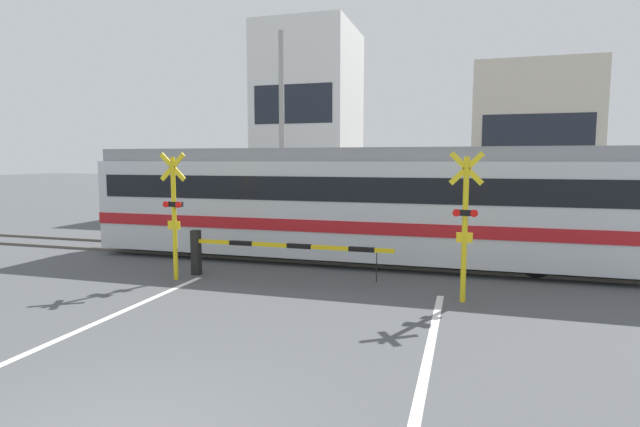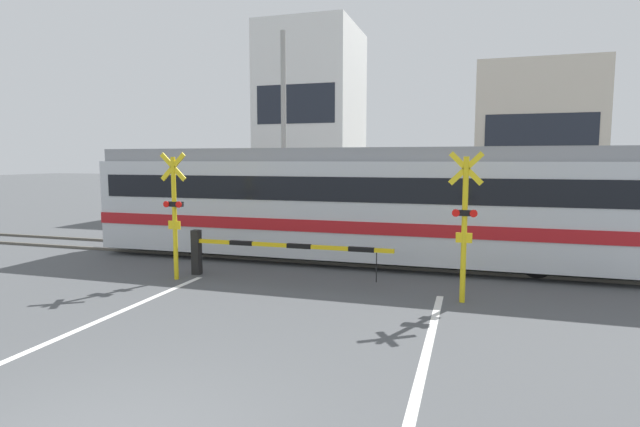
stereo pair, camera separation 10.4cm
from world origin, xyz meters
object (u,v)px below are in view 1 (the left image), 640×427
(crossing_barrier_far, at_px, (414,223))
(crossing_signal_left, at_px, (174,210))
(crossing_barrier_near, at_px, (250,249))
(commuter_train, at_px, (355,201))
(crossing_signal_right, at_px, (465,220))
(pedestrian, at_px, (371,206))

(crossing_barrier_far, height_order, crossing_signal_left, crossing_signal_left)
(crossing_barrier_near, bearing_deg, commuter_train, 54.65)
(commuter_train, bearing_deg, crossing_barrier_far, 68.05)
(crossing_barrier_near, distance_m, crossing_signal_left, 2.02)
(crossing_barrier_far, relative_size, crossing_signal_left, 1.67)
(crossing_barrier_near, bearing_deg, crossing_barrier_far, 61.48)
(crossing_signal_right, bearing_deg, commuter_train, 131.39)
(pedestrian, bearing_deg, crossing_barrier_far, -57.77)
(commuter_train, xyz_separation_m, crossing_barrier_near, (-1.98, -2.79, -0.98))
(crossing_barrier_near, xyz_separation_m, crossing_signal_left, (-1.67, -0.61, 0.95))
(commuter_train, distance_m, crossing_barrier_far, 3.68)
(crossing_barrier_far, height_order, crossing_signal_right, crossing_signal_right)
(commuter_train, distance_m, crossing_signal_left, 4.99)
(commuter_train, height_order, pedestrian, commuter_train)
(crossing_barrier_near, height_order, pedestrian, pedestrian)
(crossing_signal_right, bearing_deg, crossing_signal_left, 180.00)
(crossing_barrier_near, distance_m, crossing_signal_right, 5.11)
(commuter_train, relative_size, crossing_barrier_near, 2.99)
(crossing_signal_left, height_order, crossing_signal_right, same)
(commuter_train, bearing_deg, crossing_signal_left, -137.02)
(crossing_barrier_far, distance_m, crossing_signal_left, 8.40)
(commuter_train, bearing_deg, crossing_signal_right, -48.61)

